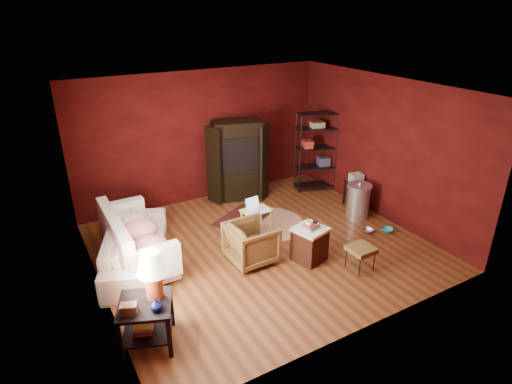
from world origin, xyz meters
TOP-DOWN VIEW (x-y plane):
  - room at (-0.04, -0.01)m, footprint 5.54×5.04m
  - sofa at (-2.08, 0.59)m, footprint 1.44×2.37m
  - armchair at (-0.38, -0.31)m, footprint 0.71×0.76m
  - pet_bowl_steel at (2.04, -0.55)m, footprint 0.22×0.11m
  - pet_bowl_turquoise at (2.37, -0.73)m, footprint 0.23×0.12m
  - vase at (-2.37, -1.51)m, footprint 0.20×0.20m
  - mug at (0.44, -0.79)m, footprint 0.13×0.10m
  - side_table at (-2.38, -1.28)m, footprint 0.84×0.84m
  - sofa_cushions at (-2.09, 0.60)m, footprint 0.82×2.02m
  - hamper at (0.49, -0.76)m, footprint 0.61×0.61m
  - footstool at (1.05, -1.40)m, footprint 0.41×0.41m
  - rug_round at (0.53, 0.68)m, footprint 1.73×1.73m
  - rug_oriental at (0.21, 1.12)m, footprint 1.36×1.20m
  - laptop_desk at (0.20, 0.55)m, footprint 0.57×0.47m
  - tv_armoire at (0.63, 2.09)m, footprint 1.32×0.97m
  - wire_shelving at (2.41, 1.64)m, footprint 0.97×0.65m
  - small_stand at (2.58, 0.45)m, footprint 0.45×0.45m
  - trash_can at (2.28, 0.03)m, footprint 0.50×0.50m

SIDE VIEW (x-z plane):
  - rug_round at x=0.53m, z-range 0.00..0.01m
  - rug_oriental at x=0.21m, z-range 0.01..0.02m
  - pet_bowl_turquoise at x=2.37m, z-range 0.00..0.22m
  - pet_bowl_steel at x=2.04m, z-range 0.00..0.22m
  - hamper at x=0.49m, z-range -0.03..0.67m
  - footstool at x=1.05m, z-range 0.15..0.56m
  - trash_can at x=2.28m, z-range -0.02..0.75m
  - armchair at x=-0.38m, z-range 0.00..0.77m
  - laptop_desk at x=0.20m, z-range 0.08..0.74m
  - sofa_cushions at x=-2.09m, z-range -0.01..0.84m
  - sofa at x=-2.08m, z-range 0.00..0.89m
  - small_stand at x=2.58m, z-range 0.19..0.93m
  - vase at x=-2.37m, z-range 0.62..0.77m
  - mug at x=0.44m, z-range 0.68..0.80m
  - side_table at x=-2.38m, z-range 0.13..1.41m
  - tv_armoire at x=0.63m, z-range 0.04..1.79m
  - wire_shelving at x=2.41m, z-range 0.09..1.91m
  - room at x=-0.04m, z-range -0.02..2.82m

